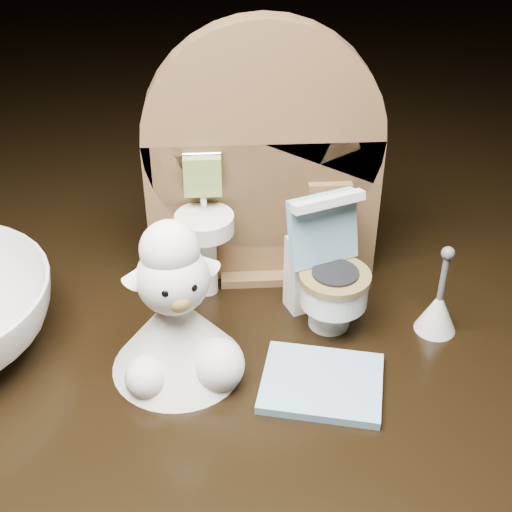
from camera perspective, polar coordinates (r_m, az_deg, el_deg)
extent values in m
cube|color=black|center=(0.41, 1.11, -12.13)|extent=(2.50, 2.50, 0.10)
cube|color=brown|center=(0.40, 0.57, 3.83)|extent=(0.13, 0.02, 0.09)
cylinder|color=brown|center=(0.38, 0.60, 9.37)|extent=(0.13, 0.02, 0.13)
cube|color=brown|center=(0.43, 0.53, -0.88)|extent=(0.05, 0.04, 0.01)
cylinder|color=white|center=(0.40, -4.00, -0.22)|extent=(0.01, 0.01, 0.04)
cylinder|color=white|center=(0.38, -4.15, 2.61)|extent=(0.03, 0.03, 0.01)
cylinder|color=silver|center=(0.39, -4.21, 4.57)|extent=(0.00, 0.00, 0.01)
cube|color=#7F9B47|center=(0.38, -4.30, 6.41)|extent=(0.02, 0.01, 0.02)
cube|color=brown|center=(0.39, 5.90, 4.36)|extent=(0.02, 0.01, 0.02)
cylinder|color=#C8B98C|center=(0.39, 5.98, 3.17)|extent=(0.02, 0.02, 0.02)
cylinder|color=white|center=(0.38, 5.91, -4.42)|extent=(0.02, 0.02, 0.02)
cylinder|color=white|center=(0.37, 6.26, -2.76)|extent=(0.04, 0.04, 0.01)
cylinder|color=brown|center=(0.37, 6.34, -1.66)|extent=(0.04, 0.04, 0.00)
cube|color=white|center=(0.39, 4.64, -1.18)|extent=(0.03, 0.02, 0.04)
cube|color=#7FAEC8|center=(0.37, 5.37, 2.16)|extent=(0.04, 0.03, 0.04)
cube|color=white|center=(0.36, 5.81, 4.35)|extent=(0.04, 0.02, 0.01)
cylinder|color=#A3D636|center=(0.38, 5.96, 2.58)|extent=(0.01, 0.01, 0.01)
cube|color=#7FAEC8|center=(0.35, 5.29, -10.08)|extent=(0.07, 0.06, 0.00)
cone|color=white|center=(0.39, 14.32, -4.29)|extent=(0.02, 0.02, 0.02)
cylinder|color=#59595B|center=(0.38, 14.78, -1.66)|extent=(0.00, 0.00, 0.03)
sphere|color=#59595B|center=(0.37, 15.12, 0.21)|extent=(0.01, 0.01, 0.01)
cone|color=white|center=(0.35, -6.40, -5.99)|extent=(0.07, 0.07, 0.04)
sphere|color=white|center=(0.35, -3.10, -8.69)|extent=(0.03, 0.03, 0.03)
sphere|color=white|center=(0.35, -8.65, -9.56)|extent=(0.02, 0.02, 0.02)
sphere|color=white|center=(0.33, -6.67, -1.79)|extent=(0.03, 0.03, 0.03)
sphere|color=tan|center=(0.32, -6.16, -3.49)|extent=(0.01, 0.01, 0.01)
sphere|color=white|center=(0.32, -6.93, 0.50)|extent=(0.03, 0.03, 0.03)
cone|color=white|center=(0.33, -9.47, -1.43)|extent=(0.02, 0.01, 0.02)
cone|color=white|center=(0.33, -4.18, -0.47)|extent=(0.02, 0.01, 0.02)
sphere|color=black|center=(0.31, -7.24, -2.91)|extent=(0.00, 0.00, 0.00)
sphere|color=black|center=(0.32, -5.09, -2.51)|extent=(0.00, 0.00, 0.00)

